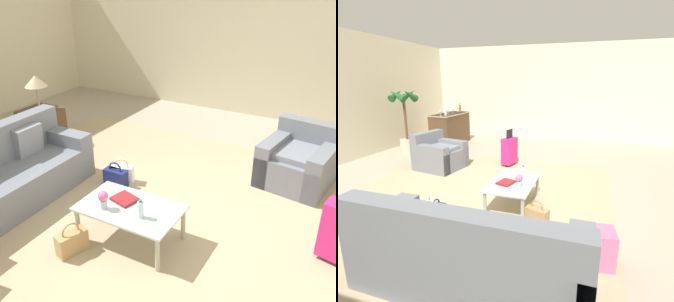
{
  "view_description": "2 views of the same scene",
  "coord_description": "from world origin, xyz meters",
  "views": [
    {
      "loc": [
        1.51,
        -3.18,
        2.61
      ],
      "look_at": [
        -0.07,
        -0.27,
        1.05
      ],
      "focal_mm": 40.0,
      "sensor_mm": 36.0,
      "label": 1
    },
    {
      "loc": [
        -4.0,
        -1.57,
        1.88
      ],
      "look_at": [
        -0.2,
        -0.31,
        0.83
      ],
      "focal_mm": 28.0,
      "sensor_mm": 36.0,
      "label": 2
    }
  ],
  "objects": [
    {
      "name": "coffee_table",
      "position": [
        -0.4,
        -0.5,
        0.37
      ],
      "size": [
        1.08,
        0.65,
        0.42
      ],
      "color": "silver",
      "rests_on": "ground"
    },
    {
      "name": "backpack_pink",
      "position": [
        -1.4,
        -1.79,
        0.19
      ],
      "size": [
        0.32,
        0.28,
        0.4
      ],
      "color": "pink",
      "rests_on": "ground"
    },
    {
      "name": "handbag_navy",
      "position": [
        -1.22,
        0.36,
        0.13
      ],
      "size": [
        0.32,
        0.14,
        0.36
      ],
      "color": "navy",
      "rests_on": "ground"
    },
    {
      "name": "bar_console",
      "position": [
        3.1,
        2.6,
        0.5
      ],
      "size": [
        1.49,
        0.64,
        0.96
      ],
      "color": "#513823",
      "rests_on": "ground"
    },
    {
      "name": "wine_glass_rightmost",
      "position": [
        3.61,
        2.6,
        1.07
      ],
      "size": [
        0.08,
        0.08,
        0.15
      ],
      "color": "silver",
      "rests_on": "bar_console"
    },
    {
      "name": "coffee_table_book",
      "position": [
        -0.52,
        -0.42,
        0.44
      ],
      "size": [
        0.3,
        0.27,
        0.03
      ],
      "primitive_type": "cube",
      "rotation": [
        0.0,
        0.0,
        -0.26
      ],
      "color": "maroon",
      "rests_on": "coffee_table"
    },
    {
      "name": "handbag_tan",
      "position": [
        -0.82,
        -0.96,
        0.13
      ],
      "size": [
        0.23,
        0.35,
        0.36
      ],
      "color": "tan",
      "rests_on": "ground"
    },
    {
      "name": "wine_bottle_amber",
      "position": [
        3.54,
        2.48,
        1.08
      ],
      "size": [
        0.07,
        0.07,
        0.3
      ],
      "color": "brown",
      "rests_on": "bar_console"
    },
    {
      "name": "wine_bottle_clear",
      "position": [
        2.66,
        2.48,
        1.08
      ],
      "size": [
        0.07,
        0.07,
        0.3
      ],
      "color": "silver",
      "rests_on": "bar_console"
    },
    {
      "name": "wine_glass_left_of_centre",
      "position": [
        2.93,
        2.56,
        1.07
      ],
      "size": [
        0.08,
        0.08,
        0.15
      ],
      "color": "silver",
      "rests_on": "bar_console"
    },
    {
      "name": "potted_palm",
      "position": [
        1.8,
        3.2,
        0.95
      ],
      "size": [
        0.64,
        0.64,
        1.76
      ],
      "color": "#BCB299",
      "rests_on": "ground"
    },
    {
      "name": "wine_glass_leftmost",
      "position": [
        2.59,
        2.6,
        1.07
      ],
      "size": [
        0.08,
        0.08,
        0.15
      ],
      "color": "silver",
      "rests_on": "bar_console"
    },
    {
      "name": "couch",
      "position": [
        -2.19,
        -0.6,
        0.32
      ],
      "size": [
        0.84,
        2.17,
        0.93
      ],
      "color": "slate",
      "rests_on": "ground"
    },
    {
      "name": "armchair",
      "position": [
        0.91,
        1.66,
        0.29
      ],
      "size": [
        1.01,
        1.05,
        0.8
      ],
      "color": "slate",
      "rests_on": "ground"
    },
    {
      "name": "ground_plane",
      "position": [
        0.0,
        0.0,
        0.0
      ],
      "size": [
        12.0,
        12.0,
        0.0
      ],
      "primitive_type": "plane",
      "color": "#A89E89"
    },
    {
      "name": "wall_right",
      "position": [
        5.06,
        0.0,
        1.55
      ],
      "size": [
        0.12,
        8.0,
        3.1
      ],
      "primitive_type": "cube",
      "color": "beige",
      "rests_on": "ground"
    },
    {
      "name": "area_rug",
      "position": [
        -0.6,
        0.2,
        0.0
      ],
      "size": [
        5.2,
        4.4,
        0.01
      ],
      "primitive_type": "cube",
      "color": "tan",
      "rests_on": "ground"
    },
    {
      "name": "handbag_white",
      "position": [
        -1.21,
        0.48,
        0.13
      ],
      "size": [
        0.35,
        0.25,
        0.36
      ],
      "color": "white",
      "rests_on": "ground"
    },
    {
      "name": "water_bottle",
      "position": [
        -0.2,
        -0.6,
        0.52
      ],
      "size": [
        0.06,
        0.06,
        0.2
      ],
      "color": "silver",
      "rests_on": "coffee_table"
    },
    {
      "name": "suitcase_magenta",
      "position": [
        1.6,
        0.2,
        0.36
      ],
      "size": [
        0.44,
        0.3,
        0.85
      ],
      "color": "#D12375",
      "rests_on": "ground"
    },
    {
      "name": "wine_glass_right_of_centre",
      "position": [
        3.27,
        2.58,
        1.07
      ],
      "size": [
        0.08,
        0.08,
        0.15
      ],
      "color": "silver",
      "rests_on": "bar_console"
    },
    {
      "name": "flower_vase",
      "position": [
        -0.62,
        -0.65,
        0.54
      ],
      "size": [
        0.11,
        0.11,
        0.21
      ],
      "color": "#B2B7BC",
      "rests_on": "coffee_table"
    }
  ]
}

